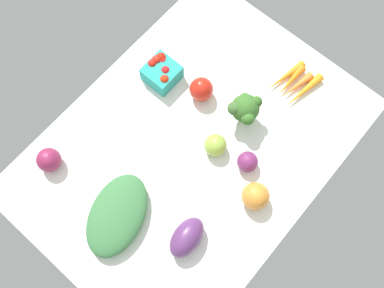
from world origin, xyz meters
The scene contains 11 objects.
tablecloth centered at (0.00, 0.00, 1.00)cm, with size 104.00×76.00×2.00cm, color white.
eggplant centered at (22.16, 17.14, 5.84)cm, with size 12.51×7.68×7.68cm, color #5A2F64.
bell_pepper_red centered at (-14.96, -9.08, 6.04)cm, with size 7.44×7.44×8.07cm, color red.
berry_basket centered at (-11.60, -22.74, 5.52)cm, with size 9.94×9.94×7.26cm.
leafy_greens_clump centered at (30.32, -2.02, 5.10)cm, with size 24.83×15.65×6.19cm, color #38703E.
heirloom_tomato_orange centered at (0.53, 24.47, 6.07)cm, with size 8.14×8.14×8.14cm, color orange.
broccoli_head centered at (-17.36, 5.88, 9.40)cm, with size 9.52×9.03×11.72cm.
carrot_bunch centered at (-36.73, 11.55, 3.33)cm, with size 16.03×12.93×2.81cm.
red_onion_near_basket centered at (31.76, -28.45, 5.65)cm, with size 7.29×7.29×7.29cm, color #852248.
heirloom_tomato_green centered at (-3.97, 5.84, 5.42)cm, with size 6.84×6.84×6.84cm, color #91B23F.
red_onion_center centered at (-6.27, 16.32, 5.15)cm, with size 6.30×6.30×6.30cm, color #70285C.
Camera 1 is at (30.33, 26.14, 126.82)cm, focal length 39.94 mm.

